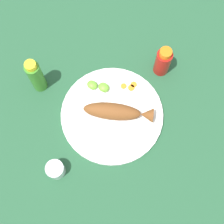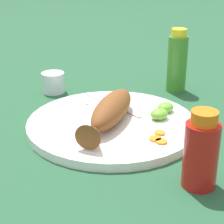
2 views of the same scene
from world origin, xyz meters
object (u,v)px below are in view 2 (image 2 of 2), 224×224
object	(u,v)px
fried_fish	(109,112)
hot_sauce_bottle_red	(201,152)
salt_cup	(53,84)
hot_sauce_bottle_green	(177,62)
fork_near	(90,106)
fork_far	(110,103)
main_plate	(112,124)

from	to	relation	value
fried_fish	hot_sauce_bottle_red	distance (m)	0.25
fried_fish	hot_sauce_bottle_red	size ratio (longest dim) A/B	1.79
fried_fish	salt_cup	distance (m)	0.28
hot_sauce_bottle_green	fork_near	bearing A→B (deg)	172.21
fried_fish	hot_sauce_bottle_green	distance (m)	0.31
hot_sauce_bottle_green	salt_cup	world-z (taller)	hot_sauce_bottle_green
hot_sauce_bottle_red	hot_sauce_bottle_green	world-z (taller)	hot_sauce_bottle_green
fork_near	hot_sauce_bottle_red	world-z (taller)	hot_sauce_bottle_red
hot_sauce_bottle_green	salt_cup	bearing A→B (deg)	138.97
fork_near	hot_sauce_bottle_green	size ratio (longest dim) A/B	1.05
fried_fish	fork_near	distance (m)	0.11
fork_near	fork_far	distance (m)	0.05
main_plate	salt_cup	size ratio (longest dim) A/B	6.04
fried_fish	fork_far	size ratio (longest dim) A/B	1.28
main_plate	fork_near	size ratio (longest dim) A/B	2.07
fried_fish	hot_sauce_bottle_red	world-z (taller)	hot_sauce_bottle_red
fried_fish	salt_cup	world-z (taller)	fried_fish
hot_sauce_bottle_green	salt_cup	xyz separation A→B (m)	(-0.24, 0.21, -0.06)
main_plate	fried_fish	world-z (taller)	fried_fish
fried_fish	fork_near	size ratio (longest dim) A/B	1.36
salt_cup	hot_sauce_bottle_red	bearing A→B (deg)	-99.04
fried_fish	fork_far	xyz separation A→B (m)	(0.08, 0.08, -0.03)
fork_near	salt_cup	size ratio (longest dim) A/B	2.92
fork_far	hot_sauce_bottle_red	size ratio (longest dim) A/B	1.40
main_plate	salt_cup	world-z (taller)	salt_cup
fork_far	hot_sauce_bottle_green	distance (m)	0.23
fried_fish	hot_sauce_bottle_green	bearing A→B (deg)	-16.86
hot_sauce_bottle_red	salt_cup	distance (m)	0.53
main_plate	fork_far	bearing A→B (deg)	50.21
hot_sauce_bottle_red	fork_near	bearing A→B (deg)	79.94
fried_fish	fork_near	xyz separation A→B (m)	(0.03, 0.10, -0.03)
main_plate	hot_sauce_bottle_red	bearing A→B (deg)	-99.82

